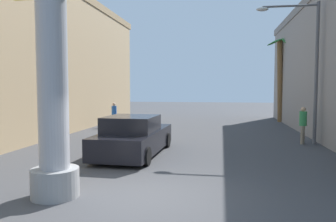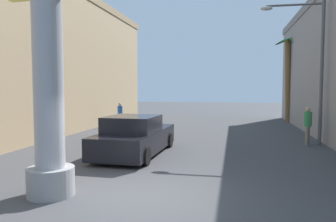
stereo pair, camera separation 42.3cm
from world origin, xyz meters
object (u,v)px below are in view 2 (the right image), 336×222
(palm_tree_far_right, at_px, (288,73))
(pedestrian_mid_right, at_px, (308,123))
(car_lead, at_px, (135,137))
(neon_sign_pole, at_px, (47,13))
(pedestrian_far_left, at_px, (120,113))
(street_lamp, at_px, (311,57))

(palm_tree_far_right, bearing_deg, pedestrian_mid_right, -93.76)
(car_lead, relative_size, pedestrian_mid_right, 2.93)
(neon_sign_pole, distance_m, palm_tree_far_right, 21.05)
(car_lead, xyz_separation_m, pedestrian_far_left, (-3.83, 8.94, 0.24))
(street_lamp, relative_size, palm_tree_far_right, 1.02)
(pedestrian_mid_right, bearing_deg, neon_sign_pole, -131.10)
(palm_tree_far_right, height_order, pedestrian_far_left, palm_tree_far_right)
(palm_tree_far_right, height_order, pedestrian_mid_right, palm_tree_far_right)
(street_lamp, relative_size, pedestrian_mid_right, 3.75)
(car_lead, height_order, pedestrian_mid_right, pedestrian_mid_right)
(neon_sign_pole, bearing_deg, street_lamp, 48.98)
(street_lamp, relative_size, pedestrian_far_left, 4.04)
(neon_sign_pole, xyz_separation_m, street_lamp, (7.81, 8.97, -0.34))
(neon_sign_pole, xyz_separation_m, car_lead, (0.55, 5.20, -3.71))
(pedestrian_mid_right, distance_m, pedestrian_far_left, 12.22)
(palm_tree_far_right, distance_m, pedestrian_far_left, 13.10)
(neon_sign_pole, height_order, pedestrian_far_left, neon_sign_pole)
(car_lead, distance_m, pedestrian_mid_right, 8.09)
(street_lamp, distance_m, palm_tree_far_right, 10.33)
(palm_tree_far_right, bearing_deg, neon_sign_pole, -113.60)
(palm_tree_far_right, xyz_separation_m, pedestrian_far_left, (-11.71, -5.14, -2.83))
(car_lead, distance_m, palm_tree_far_right, 16.43)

